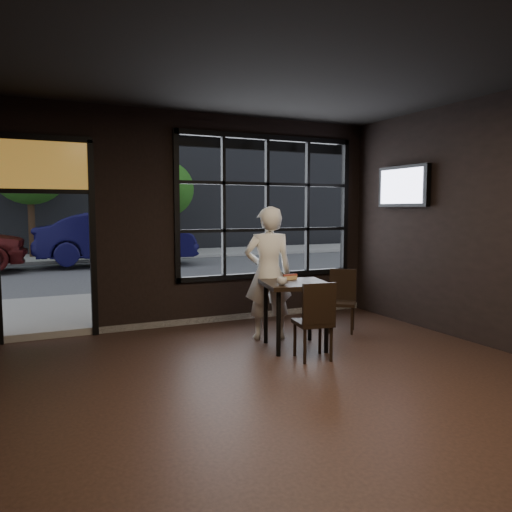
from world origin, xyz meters
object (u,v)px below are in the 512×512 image
navy_car (118,237)px  cafe_table (295,315)px  man (268,273)px  chair_near (313,320)px

navy_car → cafe_table: bearing=-169.4°
cafe_table → man: bearing=112.3°
chair_near → man: (-0.06, 1.06, 0.44)m
chair_near → man: 1.15m
chair_near → navy_car: size_ratio=0.19×
man → navy_car: (-0.36, 9.81, -0.01)m
man → cafe_table: bearing=115.3°
navy_car → man: bearing=-169.9°
cafe_table → navy_car: size_ratio=0.18×
chair_near → navy_car: navy_car is taller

